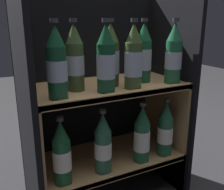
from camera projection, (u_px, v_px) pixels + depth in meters
fridge_back_wall at (91, 92)px, 1.22m from camera, size 0.66×0.02×0.89m
fridge_side_left at (26, 114)px, 0.94m from camera, size 0.02×0.35×0.89m
fridge_side_right at (169, 92)px, 1.22m from camera, size 0.02×0.35×0.89m
shelf_lower at (108, 164)px, 1.15m from camera, size 0.62×0.31×0.20m
shelf_upper at (108, 116)px, 1.09m from camera, size 0.62×0.31×0.52m
bottle_upper_front_0 at (57, 64)px, 0.84m from camera, size 0.07×0.07×0.26m
bottle_upper_front_1 at (106, 61)px, 0.92m from camera, size 0.07×0.07×0.26m
bottle_upper_front_2 at (133, 59)px, 0.97m from camera, size 0.07×0.07×0.26m
bottle_upper_front_3 at (174, 55)px, 1.05m from camera, size 0.07×0.07×0.26m
bottle_upper_back_0 at (75, 59)px, 0.95m from camera, size 0.07×0.07×0.26m
bottle_upper_back_1 at (111, 57)px, 1.01m from camera, size 0.07×0.07×0.26m
bottle_upper_back_2 at (143, 55)px, 1.08m from camera, size 0.07×0.07×0.26m
bottle_lower_front_0 at (62, 155)px, 0.93m from camera, size 0.07×0.07×0.26m
bottle_lower_front_1 at (103, 145)px, 1.01m from camera, size 0.07×0.07×0.26m
bottle_lower_front_2 at (142, 136)px, 1.08m from camera, size 0.07×0.07×0.26m
bottle_lower_front_3 at (165, 130)px, 1.14m from camera, size 0.07×0.07×0.26m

